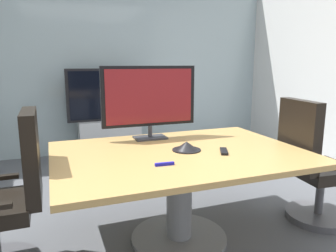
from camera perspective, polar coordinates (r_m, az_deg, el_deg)
ground_plane at (r=2.66m, az=-0.02°, el=-20.23°), size 6.83×6.83×0.00m
wall_back_glass_partition at (r=5.10m, az=-11.81°, el=11.76°), size 5.59×0.10×2.91m
conference_table at (r=2.48m, az=2.05°, el=-8.42°), size 1.87×1.32×0.73m
office_chair_left at (r=2.40m, az=-26.82°, el=-12.87°), size 0.60×0.57×1.09m
office_chair_right at (r=3.07m, az=24.49°, el=-7.48°), size 0.61×0.59×1.09m
tv_monitor at (r=2.78m, az=-3.34°, el=4.99°), size 0.84×0.18×0.64m
wall_display_unit at (r=4.85m, az=-10.42°, el=-0.21°), size 1.20×0.36×1.31m
conference_phone at (r=2.45m, az=3.34°, el=-3.67°), size 0.22×0.22×0.07m
remote_control at (r=2.43m, az=9.96°, el=-4.47°), size 0.12×0.17×0.02m
whiteboard_marker at (r=2.10m, az=-0.62°, el=-6.81°), size 0.13×0.03×0.02m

